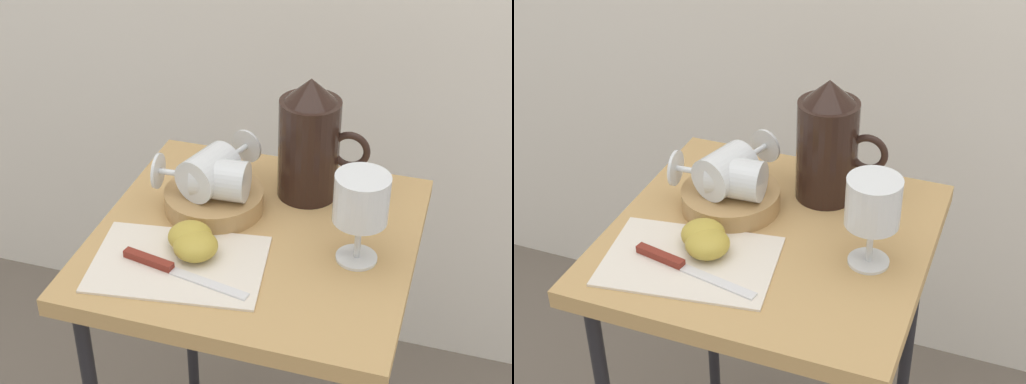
# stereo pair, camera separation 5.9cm
# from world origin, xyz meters

# --- Properties ---
(table) EXTENTS (0.51, 0.49, 0.71)m
(table) POSITION_xyz_m (0.00, 0.00, 0.64)
(table) COLOR tan
(table) RESTS_ON ground_plane
(linen_napkin) EXTENTS (0.28, 0.21, 0.00)m
(linen_napkin) POSITION_xyz_m (-0.09, -0.11, 0.72)
(linen_napkin) COLOR silver
(linen_napkin) RESTS_ON table
(basket_tray) EXTENTS (0.17, 0.17, 0.03)m
(basket_tray) POSITION_xyz_m (-0.09, 0.05, 0.73)
(basket_tray) COLOR #AD8451
(basket_tray) RESTS_ON table
(pitcher) EXTENTS (0.16, 0.10, 0.22)m
(pitcher) POSITION_xyz_m (0.05, 0.14, 0.80)
(pitcher) COLOR black
(pitcher) RESTS_ON table
(wine_glass_upright) EXTENTS (0.08, 0.08, 0.15)m
(wine_glass_upright) POSITION_xyz_m (0.17, -0.02, 0.82)
(wine_glass_upright) COLOR silver
(wine_glass_upright) RESTS_ON table
(wine_glass_tipped_near) EXTENTS (0.16, 0.07, 0.07)m
(wine_glass_tipped_near) POSITION_xyz_m (-0.08, 0.04, 0.78)
(wine_glass_tipped_near) COLOR silver
(wine_glass_tipped_near) RESTS_ON basket_tray
(wine_glass_tipped_far) EXTENTS (0.11, 0.16, 0.07)m
(wine_glass_tipped_far) POSITION_xyz_m (-0.09, 0.05, 0.79)
(wine_glass_tipped_far) COLOR silver
(wine_glass_tipped_far) RESTS_ON basket_tray
(apple_half_left) EXTENTS (0.07, 0.07, 0.04)m
(apple_half_left) POSITION_xyz_m (-0.09, -0.07, 0.74)
(apple_half_left) COLOR #B29938
(apple_half_left) RESTS_ON linen_napkin
(apple_half_right) EXTENTS (0.07, 0.07, 0.04)m
(apple_half_right) POSITION_xyz_m (-0.07, -0.09, 0.74)
(apple_half_right) COLOR #B29938
(apple_half_right) RESTS_ON linen_napkin
(knife) EXTENTS (0.21, 0.06, 0.01)m
(knife) POSITION_xyz_m (-0.10, -0.13, 0.72)
(knife) COLOR silver
(knife) RESTS_ON linen_napkin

